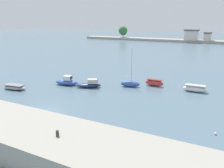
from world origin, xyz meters
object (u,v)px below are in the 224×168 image
moored_boat_1 (67,82)px  moored_boat_3 (130,84)px  moored_boat_4 (154,83)px  moored_boat_5 (195,88)px  mooring_buoy_1 (215,134)px  moored_boat_2 (89,84)px  mooring_bollard (57,133)px  moored_boat_0 (15,87)px

moored_boat_1 → moored_boat_3: 11.42m
moored_boat_4 → moored_boat_5: bearing=-1.6°
moored_boat_3 → moored_boat_5: 10.79m
moored_boat_3 → mooring_buoy_1: moored_boat_3 is taller
moored_boat_4 → moored_boat_2: bearing=-149.1°
mooring_buoy_1 → mooring_bollard: bearing=-137.7°
moored_boat_2 → moored_boat_3: (6.17, 3.59, 0.03)m
moored_boat_5 → mooring_buoy_1: moored_boat_5 is taller
moored_boat_1 → moored_boat_2: bearing=-6.2°
mooring_buoy_1 → moored_boat_0: bearing=176.9°
moored_boat_5 → moored_boat_1: bearing=-165.8°
moored_boat_3 → moored_boat_1: bearing=-172.5°
moored_boat_5 → mooring_buoy_1: (3.67, -14.07, -0.40)m
mooring_bollard → moored_boat_0: 23.17m
mooring_bollard → moored_boat_0: size_ratio=0.11×
mooring_bollard → moored_boat_5: 25.91m
moored_boat_5 → moored_boat_4: bearing=176.4°
moored_boat_1 → moored_boat_3: (10.67, 4.07, -0.03)m
mooring_bollard → moored_boat_2: bearing=115.1°
moored_boat_3 → mooring_buoy_1: (14.23, -11.89, -0.44)m
mooring_bollard → moored_boat_5: size_ratio=0.13×
moored_boat_2 → mooring_buoy_1: moored_boat_2 is taller
mooring_bollard → moored_boat_3: (-2.65, 22.42, -1.92)m
moored_boat_4 → mooring_buoy_1: (10.58, -14.23, -0.45)m
mooring_bollard → moored_boat_3: moored_boat_3 is taller
moored_boat_2 → moored_boat_1: bearing=158.2°
moored_boat_2 → moored_boat_3: 7.14m
moored_boat_0 → moored_boat_1: moored_boat_1 is taller
moored_boat_0 → moored_boat_4: bearing=24.6°
moored_boat_2 → mooring_buoy_1: size_ratio=17.28×
mooring_bollard → moored_boat_2: mooring_bollard is taller
moored_boat_0 → mooring_bollard: bearing=-38.8°
moored_boat_0 → moored_boat_5: bearing=17.4°
moored_boat_2 → moored_boat_4: bearing=3.2°
mooring_buoy_1 → moored_boat_3: bearing=140.1°
moored_boat_0 → moored_boat_5: moored_boat_5 is taller
moored_boat_2 → moored_boat_0: bearing=-176.3°
moored_boat_1 → moored_boat_5: (21.23, 6.24, -0.06)m
moored_boat_2 → moored_boat_5: bearing=-8.9°
mooring_buoy_1 → moored_boat_5: bearing=104.6°
mooring_bollard → moored_boat_1: size_ratio=0.11×
moored_boat_0 → mooring_buoy_1: moored_boat_0 is taller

